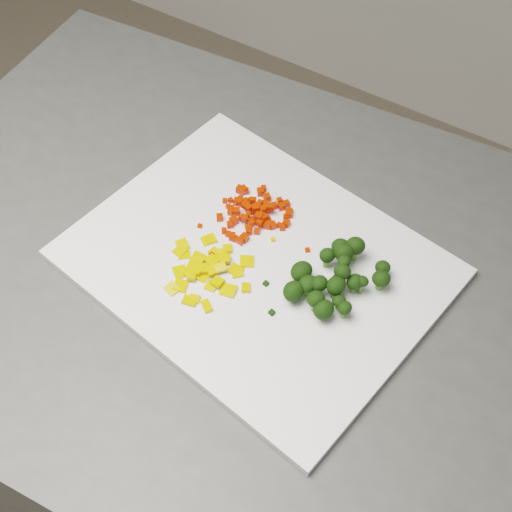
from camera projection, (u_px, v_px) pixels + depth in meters
The scene contains 140 objects.
counter_block at pixel (247, 406), 1.35m from camera, with size 1.11×0.78×0.90m, color #474745.
cutting_board at pixel (256, 263), 0.98m from camera, with size 0.48×0.37×0.01m, color white.
carrot_pile at pixel (255, 209), 1.01m from camera, with size 0.11×0.11×0.03m, color red, non-canonical shape.
pepper_pile at pixel (210, 266), 0.96m from camera, with size 0.12×0.12×0.02m, color #D8A40B, non-canonical shape.
broccoli_pile at pixel (339, 275), 0.93m from camera, with size 0.13×0.13×0.06m, color black, non-canonical shape.
carrot_cube_0 at pixel (224, 231), 1.00m from camera, with size 0.01×0.01×0.01m, color red.
carrot_cube_1 at pixel (230, 225), 1.01m from camera, with size 0.01×0.01×0.01m, color red.
carrot_cube_2 at pixel (263, 223), 1.01m from camera, with size 0.01×0.01×0.01m, color red.
carrot_cube_3 at pixel (220, 217), 1.02m from camera, with size 0.01×0.01×0.01m, color red.
carrot_cube_4 at pixel (250, 202), 1.04m from camera, with size 0.01×0.01×0.01m, color red.
carrot_cube_5 at pixel (232, 208), 1.03m from camera, with size 0.01×0.01×0.01m, color red.
carrot_cube_6 at pixel (241, 241), 0.99m from camera, with size 0.01×0.01×0.01m, color red.
carrot_cube_7 at pixel (265, 207), 1.02m from camera, with size 0.01×0.01×0.01m, color red.
carrot_cube_8 at pixel (248, 215), 1.01m from camera, with size 0.01×0.01×0.01m, color red.
carrot_cube_9 at pixel (268, 225), 1.01m from camera, with size 0.01×0.01×0.01m, color red.
carrot_cube_10 at pixel (263, 188), 1.05m from camera, with size 0.01×0.01×0.01m, color red.
carrot_cube_11 at pixel (260, 202), 1.03m from camera, with size 0.01×0.01×0.01m, color red.
carrot_cube_12 at pixel (236, 202), 1.04m from camera, with size 0.01×0.01×0.01m, color red.
carrot_cube_13 at pixel (243, 218), 1.02m from camera, with size 0.01×0.01×0.01m, color red.
carrot_cube_14 at pixel (243, 217), 1.01m from camera, with size 0.01×0.01×0.01m, color red.
carrot_cube_15 at pixel (249, 231), 1.00m from camera, with size 0.01×0.01×0.01m, color red.
carrot_cube_16 at pixel (267, 198), 1.04m from camera, with size 0.01×0.01×0.01m, color red.
carrot_cube_17 at pixel (229, 207), 1.03m from camera, with size 0.01×0.01×0.01m, color red.
carrot_cube_18 at pixel (252, 222), 1.01m from camera, with size 0.01×0.01×0.01m, color red.
carrot_cube_19 at pixel (259, 223), 1.00m from camera, with size 0.01×0.01×0.01m, color red.
carrot_cube_20 at pixel (279, 225), 1.01m from camera, with size 0.01×0.01×0.01m, color red.
carrot_cube_21 at pixel (261, 192), 1.05m from camera, with size 0.01×0.01×0.01m, color red.
carrot_cube_22 at pixel (253, 209), 1.03m from camera, with size 0.01×0.01×0.01m, color red.
carrot_cube_23 at pixel (228, 234), 1.00m from camera, with size 0.01×0.01×0.01m, color red.
carrot_cube_24 at pixel (240, 202), 1.04m from camera, with size 0.01×0.01×0.01m, color red.
carrot_cube_25 at pixel (265, 204), 1.03m from camera, with size 0.01×0.01×0.01m, color red.
carrot_cube_26 at pixel (273, 225), 1.01m from camera, with size 0.01×0.01×0.01m, color red.
carrot_cube_27 at pixel (232, 236), 1.00m from camera, with size 0.01×0.01×0.01m, color red.
carrot_cube_28 at pixel (261, 218), 1.01m from camera, with size 0.01×0.01×0.01m, color red.
carrot_cube_29 at pixel (240, 190), 1.05m from camera, with size 0.01×0.01×0.01m, color red.
carrot_cube_30 at pixel (249, 208), 1.02m from camera, with size 0.01×0.01×0.01m, color red.
carrot_cube_31 at pixel (262, 210), 1.02m from camera, with size 0.01×0.01×0.01m, color red.
carrot_cube_32 at pixel (274, 206), 1.03m from camera, with size 0.01×0.01×0.01m, color red.
carrot_cube_33 at pixel (241, 198), 1.04m from camera, with size 0.01×0.01×0.01m, color red.
carrot_cube_34 at pixel (231, 212), 1.02m from camera, with size 0.01×0.01×0.01m, color red.
carrot_cube_35 at pixel (254, 209), 1.03m from camera, with size 0.01×0.01×0.01m, color red.
carrot_cube_36 at pixel (257, 231), 1.00m from camera, with size 0.01×0.01×0.01m, color red.
carrot_cube_37 at pixel (254, 200), 1.03m from camera, with size 0.01×0.01×0.01m, color red.
carrot_cube_38 at pixel (259, 217), 1.01m from camera, with size 0.01×0.01×0.01m, color red.
carrot_cube_39 at pixel (235, 239), 1.00m from camera, with size 0.01×0.01×0.01m, color red.
carrot_cube_40 at pixel (257, 207), 1.02m from camera, with size 0.01×0.01×0.01m, color red.
carrot_cube_41 at pixel (289, 211), 1.03m from camera, with size 0.01×0.01×0.01m, color red.
carrot_cube_42 at pixel (244, 238), 1.00m from camera, with size 0.01×0.01×0.01m, color red.
carrot_cube_43 at pixel (289, 214), 1.02m from camera, with size 0.01×0.01×0.01m, color red.
carrot_cube_44 at pixel (282, 227), 1.01m from camera, with size 0.01×0.01×0.01m, color red.
carrot_cube_45 at pixel (253, 212), 1.03m from camera, with size 0.01×0.01×0.01m, color red.
carrot_cube_46 at pixel (234, 221), 1.01m from camera, with size 0.01×0.01×0.01m, color red.
carrot_cube_47 at pixel (253, 219), 1.02m from camera, with size 0.01×0.01×0.01m, color red.
carrot_cube_48 at pixel (263, 217), 1.01m from camera, with size 0.01×0.01×0.01m, color red.
carrot_cube_49 at pixel (256, 208), 1.01m from camera, with size 0.01×0.01×0.01m, color red.
carrot_cube_50 at pixel (248, 201), 1.04m from camera, with size 0.01×0.01×0.01m, color red.
carrot_cube_51 at pixel (286, 217), 1.02m from camera, with size 0.01×0.01×0.01m, color red.
carrot_cube_52 at pixel (225, 201), 1.04m from camera, with size 0.01×0.01×0.01m, color red.
carrot_cube_53 at pixel (260, 216), 1.01m from camera, with size 0.01×0.01×0.01m, color red.
carrot_cube_54 at pixel (231, 200), 1.04m from camera, with size 0.01×0.01×0.01m, color red.
carrot_cube_55 at pixel (279, 200), 1.04m from camera, with size 0.01×0.01×0.01m, color red.
carrot_cube_56 at pixel (243, 190), 1.05m from camera, with size 0.01×0.01×0.01m, color red.
carrot_cube_57 at pixel (282, 207), 1.03m from camera, with size 0.01×0.01×0.01m, color red.
carrot_cube_58 at pixel (270, 207), 1.02m from camera, with size 0.01×0.01×0.01m, color red.
carrot_cube_59 at pixel (237, 201), 1.04m from camera, with size 0.01×0.01×0.01m, color red.
carrot_cube_60 at pixel (246, 200), 1.03m from camera, with size 0.01×0.01×0.01m, color red.
carrot_cube_61 at pixel (259, 210), 1.02m from camera, with size 0.01×0.01×0.01m, color red.
carrot_cube_62 at pixel (231, 209), 1.03m from camera, with size 0.01×0.01×0.01m, color red.
carrot_cube_63 at pixel (286, 223), 1.01m from camera, with size 0.01×0.01×0.01m, color red.
carrot_cube_64 at pixel (286, 203), 1.03m from camera, with size 0.01×0.01×0.01m, color red.
carrot_cube_65 at pixel (244, 205), 1.02m from camera, with size 0.01×0.01×0.01m, color red.
carrot_cube_66 at pixel (264, 219), 1.02m from camera, with size 0.01×0.01×0.01m, color red.
carrot_cube_67 at pixel (248, 228), 1.01m from camera, with size 0.01×0.01×0.01m, color red.
carrot_cube_68 at pixel (246, 205), 1.02m from camera, with size 0.01×0.01×0.01m, color red.
carrot_cube_69 at pixel (245, 218), 1.01m from camera, with size 0.01×0.01×0.01m, color red.
carrot_cube_70 at pixel (246, 191), 1.05m from camera, with size 0.01×0.01×0.01m, color red.
carrot_cube_71 at pixel (237, 212), 1.02m from camera, with size 0.01×0.01×0.01m, color red.
pepper_chunk_0 at pixel (190, 272), 0.96m from camera, with size 0.02×0.01×0.00m, color #D8A40B.
pepper_chunk_1 at pixel (198, 258), 0.97m from camera, with size 0.02×0.02×0.00m, color #D8A40B.
pepper_chunk_2 at pixel (184, 255), 0.98m from camera, with size 0.02×0.01×0.00m, color #D8A40B.
pepper_chunk_3 at pixel (217, 282), 0.95m from camera, with size 0.01×0.02×0.00m, color #D8A40B.
pepper_chunk_4 at pixel (194, 299), 0.94m from camera, with size 0.01×0.01×0.00m, color #D8A40B.
pepper_chunk_5 at pixel (210, 268), 0.96m from camera, with size 0.02×0.02×0.00m, color #D8A40B.
pepper_chunk_6 at pixel (211, 286), 0.95m from camera, with size 0.02×0.02×0.00m, color #D8A40B.
pepper_chunk_7 at pixel (180, 272), 0.96m from camera, with size 0.02×0.02×0.00m, color #D8A40B.
pepper_chunk_8 at pixel (180, 286), 0.95m from camera, with size 0.02×0.02×0.00m, color #D8A40B.
pepper_chunk_9 at pixel (193, 266), 0.96m from camera, with size 0.02×0.02×0.00m, color #D8A40B.
pepper_chunk_10 at pixel (206, 306), 0.93m from camera, with size 0.02×0.01×0.01m, color #D8A40B.
pepper_chunk_11 at pixel (180, 251), 0.99m from camera, with size 0.02×0.02×0.00m, color #D8A40B.
pepper_chunk_12 at pixel (172, 289), 0.95m from camera, with size 0.02×0.02×0.00m, color #D8A40B.
pepper_chunk_13 at pixel (236, 270), 0.97m from camera, with size 0.02×0.02×0.00m, color #D8A40B.
pepper_chunk_14 at pixel (182, 245), 0.99m from camera, with size 0.02×0.02×0.00m, color #D8A40B.
pepper_chunk_15 at pixel (214, 252), 0.98m from camera, with size 0.01×0.01×0.00m, color #D8A40B.
pepper_chunk_16 at pixel (190, 301), 0.94m from camera, with size 0.02×0.01×0.01m, color #D8A40B.
pepper_chunk_17 at pixel (199, 269), 0.96m from camera, with size 0.02×0.01×0.00m, color #D8A40B.
pepper_chunk_18 at pixel (211, 239), 1.00m from camera, with size 0.01×0.01×0.00m, color #D8A40B.
pepper_chunk_19 at pixel (209, 240), 1.00m from camera, with size 0.02×0.02×0.00m, color #D8A40B.
pepper_chunk_20 at pixel (221, 253), 0.98m from camera, with size 0.02×0.01×0.00m, color #D8A40B.
pepper_chunk_21 at pixel (247, 262), 0.97m from camera, with size 0.02×0.02×0.00m, color #D8A40B.
pepper_chunk_22 at pixel (211, 271), 0.96m from camera, with size 0.02×0.01×0.01m, color #D8A40B.
pepper_chunk_23 at pixel (214, 264), 0.97m from camera, with size 0.02×0.01×0.00m, color #D8A40B.
pepper_chunk_24 at pixel (192, 274), 0.96m from camera, with size 0.02×0.01×0.00m, color #D8A40B.
pepper_chunk_25 at pixel (237, 274), 0.96m from camera, with size 0.02×0.01×0.00m, color #D8A40B.
pepper_chunk_26 at pixel (201, 269), 0.96m from camera, with size 0.02×0.01×0.00m, color #D8A40B.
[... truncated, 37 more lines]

